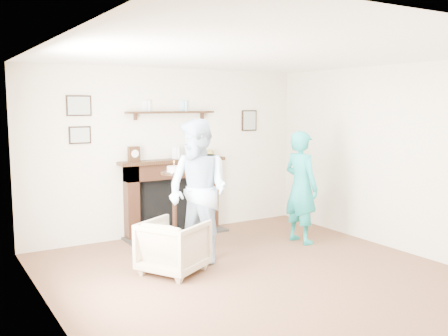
{
  "coord_description": "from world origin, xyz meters",
  "views": [
    {
      "loc": [
        -3.21,
        -4.38,
        1.98
      ],
      "look_at": [
        -0.0,
        0.9,
        1.18
      ],
      "focal_mm": 40.0,
      "sensor_mm": 36.0,
      "label": 1
    }
  ],
  "objects_px": {
    "pedestal_table": "(174,194)",
    "armchair": "(174,272)",
    "woman": "(300,242)",
    "man": "(199,261)"
  },
  "relations": [
    {
      "from": "pedestal_table",
      "to": "armchair",
      "type": "bearing_deg",
      "value": -116.43
    },
    {
      "from": "woman",
      "to": "pedestal_table",
      "type": "relative_size",
      "value": 1.34
    },
    {
      "from": "armchair",
      "to": "pedestal_table",
      "type": "height_order",
      "value": "pedestal_table"
    },
    {
      "from": "woman",
      "to": "pedestal_table",
      "type": "bearing_deg",
      "value": 58.84
    },
    {
      "from": "woman",
      "to": "pedestal_table",
      "type": "distance_m",
      "value": 1.94
    },
    {
      "from": "woman",
      "to": "pedestal_table",
      "type": "xyz_separation_m",
      "value": [
        -1.62,
        0.78,
        0.74
      ]
    },
    {
      "from": "armchair",
      "to": "man",
      "type": "relative_size",
      "value": 0.38
    },
    {
      "from": "pedestal_table",
      "to": "man",
      "type": "bearing_deg",
      "value": -94.08
    },
    {
      "from": "woman",
      "to": "pedestal_table",
      "type": "height_order",
      "value": "pedestal_table"
    },
    {
      "from": "man",
      "to": "woman",
      "type": "relative_size",
      "value": 1.12
    }
  ]
}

